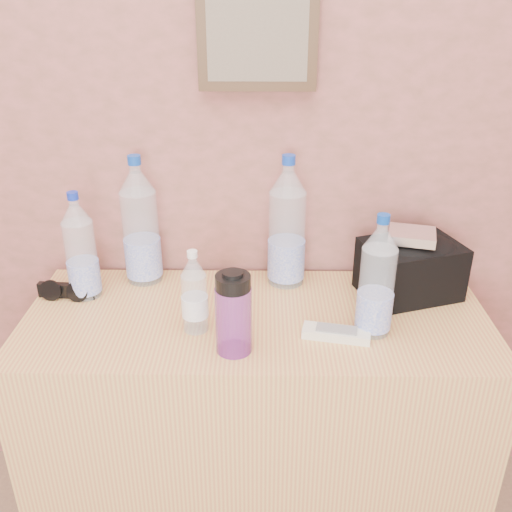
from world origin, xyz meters
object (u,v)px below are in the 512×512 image
Objects in this scene: pet_large_d at (377,282)px; pet_small at (194,296)px; pet_large_b at (141,227)px; pet_large_c at (287,229)px; dresser at (256,426)px; ac_remote at (336,333)px; pet_large_a at (81,251)px; sunglasses at (67,291)px; toiletry_bag at (410,266)px; nalgene_bottle at (234,313)px; foil_packet at (412,236)px.

pet_small is (-0.44, 0.00, -0.04)m from pet_large_d.
pet_large_d is (0.61, -0.26, -0.03)m from pet_large_b.
pet_large_c is 0.35m from pet_small.
ac_remote is at bearing -26.75° from dresser.
dresser is 4.03× the size of pet_large_a.
pet_large_d is at bearing 29.86° from ac_remote.
sunglasses is at bearing -170.58° from pet_large_c.
toiletry_bag is at bearing 18.25° from pet_small.
pet_large_c reaches higher than pet_small.
sunglasses reaches higher than dresser.
nalgene_bottle is (-0.13, -0.34, -0.06)m from pet_large_c.
pet_large_a is at bearing 148.73° from nalgene_bottle.
pet_large_a is 0.97× the size of pet_large_d.
pet_small reaches higher than nalgene_bottle.
pet_large_b is (0.14, 0.09, 0.03)m from pet_large_a.
sunglasses is at bearing -163.57° from pet_large_a.
foil_packet is at bearing 29.43° from nalgene_bottle.
pet_small is (0.18, -0.26, -0.07)m from pet_large_b.
sunglasses is 0.97× the size of ac_remote.
pet_small is (-0.15, -0.07, 0.47)m from dresser.
pet_large_b is at bearing 34.25° from sunglasses.
pet_large_d is 0.23m from toiletry_bag.
foil_packet is (0.32, -0.08, 0.02)m from pet_large_c.
foil_packet is at bearing 14.33° from dresser.
ac_remote is at bearing -5.47° from pet_small.
pet_small is at bearing -17.64° from sunglasses.
pet_small is 0.86× the size of toiletry_bag.
pet_small is (0.32, -0.17, -0.04)m from pet_large_a.
ac_remote is at bearing -68.36° from pet_large_c.
pet_large_a reaches higher than dresser.
pet_small reaches higher than toiletry_bag.
pet_large_b is 2.25× the size of ac_remote.
pet_large_c is 0.35m from toiletry_bag.
dresser is 0.58m from pet_large_c.
pet_large_a reaches higher than toiletry_bag.
nalgene_bottle is 0.27m from ac_remote.
pet_large_b reaches higher than pet_small.
foil_packet is (0.92, 0.02, 0.16)m from sunglasses.
ac_remote is 0.34m from foil_packet.
pet_large_d is at bearing -12.63° from pet_large_a.
pet_large_d reaches higher than foil_packet.
pet_large_a is 0.49m from nalgene_bottle.
pet_large_c is (0.55, 0.08, 0.03)m from pet_large_a.
sunglasses is 0.94m from toiletry_bag.
pet_large_d is at bearing -124.41° from foil_packet.
pet_large_b reaches higher than ac_remote.
pet_large_c reaches higher than ac_remote.
pet_large_a reaches higher than nalgene_bottle.
pet_large_b is 1.19× the size of pet_large_d.
pet_large_c is at bearing 165.59° from foil_packet.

